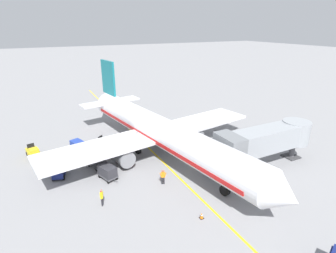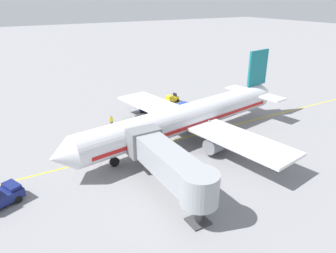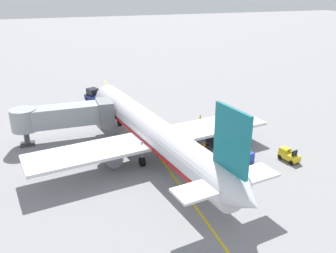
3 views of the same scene
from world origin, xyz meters
The scene contains 15 objects.
ground_plane centered at (0.00, 0.00, 0.00)m, with size 400.00×400.00×0.00m, color gray.
gate_lead_in_line centered at (0.00, 0.00, 0.00)m, with size 0.24×80.00×0.01m, color gold.
parked_airliner centered at (-0.63, 1.49, 3.19)m, with size 30.45×37.26×10.63m.
jet_bridge centered at (-10.37, 10.12, 3.45)m, with size 13.10×3.50×4.98m.
baggage_tug_lead centered at (5.25, -3.56, 0.71)m, with size 2.57×2.66×1.62m.
baggage_tug_trailing centered at (11.81, 1.58, 0.71)m, with size 1.93×2.75×1.62m.
baggage_tug_spare centered at (14.26, -4.95, 0.71)m, with size 1.76×2.70×1.62m.
baggage_cart_front centered at (7.14, 4.52, 0.95)m, with size 1.95×2.96×1.58m.
baggage_cart_second_in_train centered at (7.65, 1.37, 0.95)m, with size 1.95×2.96×1.58m.
baggage_cart_third_in_train centered at (8.51, -1.50, 0.95)m, with size 1.95×2.96×1.58m.
baggage_cart_tail_end centered at (8.85, -3.86, 0.95)m, with size 1.95×2.96×1.58m.
ground_crew_wing_walker centered at (5.41, 0.10, 0.95)m, with size 0.68×0.41×1.69m.
ground_crew_loader centered at (2.15, 8.22, 0.95)m, with size 0.71×0.36×1.69m.
ground_crew_marshaller centered at (8.85, 8.88, 0.95)m, with size 0.37×0.70×1.69m.
safety_cone_nose_left centered at (1.52, 14.68, 0.29)m, with size 0.36×0.36×0.59m.
Camera 1 is at (12.89, 30.41, 15.98)m, focal length 28.60 mm.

